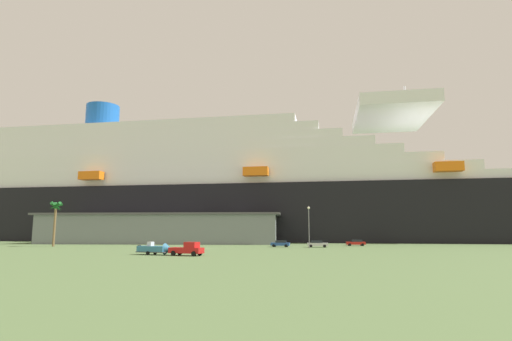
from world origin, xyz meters
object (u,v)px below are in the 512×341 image
object	(u,v)px
cruise_ship	(188,194)
parked_car_red_hatchback	(356,243)
pickup_truck	(188,249)
parked_car_silver_sedan	(317,244)
parked_car_blue_suv	(281,243)
street_lamp	(309,222)
palm_tree	(56,210)
small_boat_on_trailer	(157,249)

from	to	relation	value
cruise_ship	parked_car_red_hatchback	bearing A→B (deg)	-34.53
pickup_truck	parked_car_silver_sedan	world-z (taller)	pickup_truck
parked_car_blue_suv	parked_car_silver_sedan	size ratio (longest dim) A/B	0.95
cruise_ship	parked_car_red_hatchback	distance (m)	70.89
street_lamp	parked_car_blue_suv	distance (m)	9.99
pickup_truck	parked_car_red_hatchback	bearing A→B (deg)	53.64
pickup_truck	palm_tree	size ratio (longest dim) A/B	0.53
small_boat_on_trailer	parked_car_silver_sedan	world-z (taller)	small_boat_on_trailer
street_lamp	parked_car_blue_suv	bearing A→B (deg)	143.18
cruise_ship	parked_car_silver_sedan	size ratio (longest dim) A/B	60.79
palm_tree	parked_car_red_hatchback	distance (m)	75.91
cruise_ship	palm_tree	xyz separation A→B (m)	(-17.41, -52.92, -8.53)
parked_car_blue_suv	parked_car_red_hatchback	xyz separation A→B (m)	(18.55, 8.65, 0.00)
palm_tree	parked_car_blue_suv	bearing A→B (deg)	5.34
street_lamp	parked_car_silver_sedan	bearing A→B (deg)	67.16
cruise_ship	palm_tree	size ratio (longest dim) A/B	26.33
palm_tree	pickup_truck	bearing A→B (deg)	-33.25
small_boat_on_trailer	parked_car_blue_suv	bearing A→B (deg)	60.39
pickup_truck	parked_car_silver_sedan	xyz separation A→B (m)	(21.20, 32.73, -0.21)
cruise_ship	parked_car_red_hatchback	xyz separation A→B (m)	(56.79, -39.07, -16.59)
cruise_ship	pickup_truck	size ratio (longest dim) A/B	49.69
cruise_ship	parked_car_silver_sedan	distance (m)	69.50
parked_car_red_hatchback	small_boat_on_trailer	bearing A→B (deg)	-132.06
small_boat_on_trailer	palm_tree	world-z (taller)	palm_tree
pickup_truck	parked_car_red_hatchback	xyz separation A→B (m)	(31.04, 42.15, -0.21)
pickup_truck	small_boat_on_trailer	bearing A→B (deg)	167.13
cruise_ship	parked_car_blue_suv	world-z (taller)	cruise_ship
parked_car_red_hatchback	parked_car_silver_sedan	bearing A→B (deg)	-136.24
palm_tree	small_boat_on_trailer	bearing A→B (deg)	-35.83
palm_tree	parked_car_silver_sedan	xyz separation A→B (m)	(64.36, 4.43, -8.06)
palm_tree	parked_car_blue_suv	size ratio (longest dim) A/B	2.43
pickup_truck	parked_car_red_hatchback	distance (m)	52.35
small_boat_on_trailer	parked_car_blue_suv	distance (m)	37.01
pickup_truck	palm_tree	world-z (taller)	palm_tree
cruise_ship	palm_tree	world-z (taller)	cruise_ship
cruise_ship	small_boat_on_trailer	size ratio (longest dim) A/B	41.21
small_boat_on_trailer	street_lamp	size ratio (longest dim) A/B	0.76
street_lamp	parked_car_red_hatchback	distance (m)	18.78
small_boat_on_trailer	street_lamp	world-z (taller)	street_lamp
street_lamp	parked_car_blue_suv	world-z (taller)	street_lamp
palm_tree	parked_car_red_hatchback	world-z (taller)	palm_tree
cruise_ship	parked_car_blue_suv	xyz separation A→B (m)	(38.23, -47.72, -16.59)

